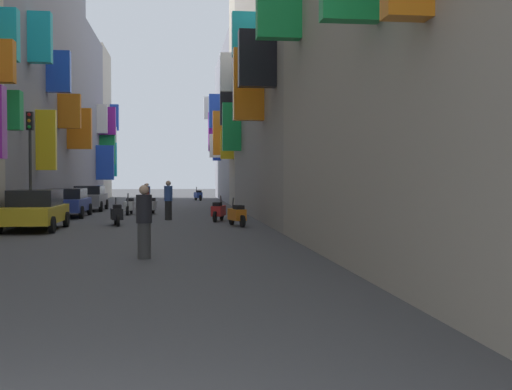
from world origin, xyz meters
TOP-DOWN VIEW (x-y plane):
  - ground_plane at (0.00, 30.00)m, footprint 140.00×140.00m
  - building_left_mid_b at (-7.99, 32.02)m, footprint 7.38×21.75m
  - building_left_mid_c at (-7.97, 47.97)m, footprint 7.37×10.11m
  - building_left_far at (-7.98, 56.50)m, footprint 6.93×6.99m
  - building_right_mid_a at (7.99, 27.76)m, footprint 7.38×19.53m
  - building_right_mid_b at (7.97, 39.83)m, footprint 7.21×4.59m
  - building_right_mid_c at (7.98, 51.06)m, footprint 7.21×17.88m
  - parked_car_blue at (-4.05, 28.79)m, footprint 2.01×4.40m
  - parked_car_grey at (-3.77, 34.86)m, footprint 1.84×4.37m
  - parked_car_yellow at (-3.87, 20.80)m, footprint 1.99×4.38m
  - scooter_red at (3.17, 24.83)m, footprint 0.74×1.92m
  - scooter_silver at (-0.02, 30.62)m, footprint 0.57×1.89m
  - scooter_blue at (3.01, 49.64)m, footprint 0.70×1.74m
  - scooter_black at (-1.09, 22.93)m, footprint 0.62×1.90m
  - scooter_orange at (3.74, 21.86)m, footprint 0.68×1.89m
  - scooter_white at (-1.13, 30.39)m, footprint 0.51×1.97m
  - pedestrian_crossing at (0.95, 25.90)m, footprint 0.45×0.45m
  - pedestrian_near_left at (-0.48, 34.41)m, footprint 0.46×0.46m
  - pedestrian_near_right at (-0.65, 39.78)m, footprint 0.46×0.46m
  - pedestrian_mid_street at (0.59, 11.85)m, footprint 0.41×0.41m
  - traffic_light_near_corner at (-4.63, 23.59)m, footprint 0.26×0.34m

SIDE VIEW (x-z plane):
  - ground_plane at x=0.00m, z-range 0.00..0.00m
  - scooter_blue at x=3.01m, z-range -0.10..1.03m
  - scooter_silver at x=-0.02m, z-range -0.10..1.03m
  - scooter_black at x=-1.09m, z-range -0.10..1.03m
  - scooter_orange at x=3.74m, z-range -0.10..1.03m
  - scooter_red at x=3.17m, z-range -0.10..1.03m
  - scooter_white at x=-1.13m, z-range -0.10..1.03m
  - parked_car_blue at x=-4.05m, z-range 0.04..1.44m
  - parked_car_grey at x=-3.77m, z-range 0.04..1.48m
  - pedestrian_near_right at x=-0.65m, z-range -0.01..1.54m
  - parked_car_yellow at x=-3.87m, z-range 0.03..1.53m
  - pedestrian_near_left at x=-0.48m, z-range -0.01..1.57m
  - pedestrian_mid_street at x=0.59m, z-range 0.00..1.79m
  - pedestrian_crossing at x=0.95m, z-range 0.00..1.80m
  - traffic_light_near_corner at x=-4.63m, z-range 0.81..5.46m
  - building_right_mid_c at x=7.98m, z-range 0.00..12.58m
  - building_left_mid_c at x=-7.97m, z-range -0.01..13.09m
  - building_left_far at x=-7.98m, z-range -0.01..13.44m
  - building_right_mid_a at x=7.99m, z-range -0.01..17.06m
  - building_right_mid_b at x=7.97m, z-range -0.03..17.26m
  - building_left_mid_b at x=-7.99m, z-range -0.01..18.13m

